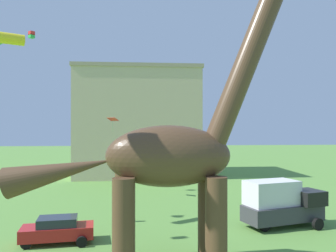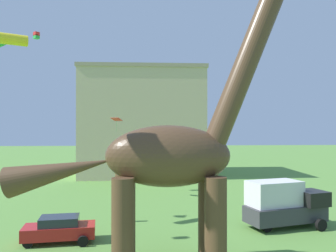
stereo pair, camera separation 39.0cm
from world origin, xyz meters
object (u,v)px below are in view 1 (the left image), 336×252
at_px(parked_sedan_left, 58,230).
at_px(kite_high_left, 2,39).
at_px(dinosaur_sculpture, 167,156).
at_px(kite_high_right, 113,119).
at_px(parked_box_truck, 281,203).
at_px(person_far_spectator, 121,208).
at_px(kite_near_low, 32,35).

bearing_deg(parked_sedan_left, kite_high_left, 134.95).
distance_m(dinosaur_sculpture, kite_high_right, 17.69).
bearing_deg(parked_box_truck, kite_high_right, 123.15).
xyz_separation_m(parked_box_truck, person_far_spectator, (-11.22, 2.04, -0.59)).
distance_m(dinosaur_sculpture, kite_near_low, 25.40).
xyz_separation_m(kite_near_low, kite_high_right, (8.40, -2.24, -8.70)).
distance_m(parked_sedan_left, kite_high_right, 14.96).
relative_size(dinosaur_sculpture, kite_near_low, 22.06).
height_order(parked_sedan_left, kite_near_low, kite_near_low).
height_order(person_far_spectator, kite_near_low, kite_near_low).
height_order(parked_sedan_left, kite_high_right, kite_high_right).
distance_m(parked_sedan_left, parked_box_truck, 14.95).
height_order(kite_high_left, kite_high_right, kite_high_left).
relative_size(dinosaur_sculpture, parked_sedan_left, 3.46).
xyz_separation_m(parked_box_truck, kite_high_left, (-19.34, 1.33, 11.39)).
distance_m(dinosaur_sculpture, parked_box_truck, 11.27).
relative_size(parked_sedan_left, kite_high_right, 3.25).
height_order(dinosaur_sculpture, parked_box_truck, dinosaur_sculpture).
distance_m(parked_box_truck, kite_high_left, 22.49).
relative_size(person_far_spectator, kite_high_right, 1.29).
distance_m(person_far_spectator, kite_high_left, 14.49).
bearing_deg(kite_high_left, parked_box_truck, -3.93).
bearing_deg(person_far_spectator, dinosaur_sculpture, -109.13).
bearing_deg(parked_sedan_left, parked_box_truck, 1.65).
distance_m(dinosaur_sculpture, person_far_spectator, 9.81).
xyz_separation_m(person_far_spectator, kite_high_left, (-8.12, -0.71, 11.99)).
xyz_separation_m(dinosaur_sculpture, kite_near_low, (-12.32, 19.35, 10.91)).
bearing_deg(kite_near_low, kite_high_left, -82.75).
xyz_separation_m(dinosaur_sculpture, parked_sedan_left, (-6.24, 4.03, -4.68)).
bearing_deg(dinosaur_sculpture, kite_near_low, 119.42).
height_order(parked_sedan_left, person_far_spectator, person_far_spectator).
relative_size(parked_box_truck, person_far_spectator, 3.42).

